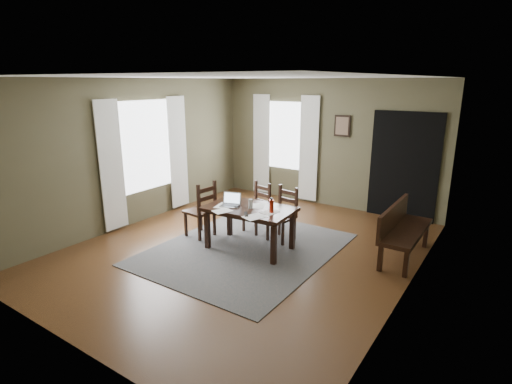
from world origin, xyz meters
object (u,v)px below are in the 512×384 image
Objects in this scene: dining_table at (250,212)px; chair_end at (202,210)px; water_bottle at (271,206)px; chair_back_right at (283,215)px; chair_back_left at (258,208)px; laptop at (231,202)px; bench at (401,227)px.

chair_end is (-0.99, -0.04, -0.13)m from dining_table.
chair_end reaches higher than water_bottle.
water_bottle reaches higher than chair_back_right.
water_bottle is at bearing -35.45° from chair_back_left.
water_bottle is (0.17, -0.66, 0.36)m from chair_back_right.
chair_back_left is 0.60m from chair_back_right.
laptop reaches higher than chair_back_left.
laptop is at bearing 92.31° from chair_end.
chair_back_left is 2.46m from bench.
chair_back_left is 2.45× the size of laptop.
water_bottle is (1.41, 0.01, 0.33)m from chair_end.
dining_table is 0.35m from laptop.
water_bottle reaches higher than dining_table.
bench is at bearing 22.13° from dining_table.
dining_table is 2.35m from bench.
chair_back_right is at bearing 124.74° from chair_end.
chair_end reaches higher than chair_back_right.
chair_back_right is at bearing 104.47° from water_bottle.
dining_table is at bearing 176.63° from water_bottle.
laptop is (-2.41, -1.12, 0.27)m from bench.
chair_back_right is 0.77m from water_bottle.
chair_back_left is at bearing 146.86° from chair_end.
bench is at bearing 19.46° from chair_back_right.
laptop is (-0.56, -0.72, 0.31)m from chair_back_right.
laptop is 0.74m from water_bottle.
bench is (1.85, 0.40, 0.04)m from chair_back_right.
laptop is at bearing -77.88° from chair_back_left.
chair_end reaches higher than bench.
chair_end is at bearing 109.11° from bench.
bench is at bearing 115.41° from chair_end.
laptop reaches higher than bench.
chair_end is 1.12× the size of chair_back_left.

